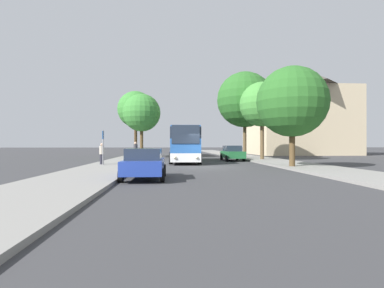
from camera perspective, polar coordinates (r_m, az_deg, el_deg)
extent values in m
plane|color=#38383A|center=(22.10, 2.84, -4.41)|extent=(300.00, 300.00, 0.00)
cube|color=gray|center=(22.36, -15.32, -4.16)|extent=(4.00, 120.00, 0.15)
cube|color=gray|center=(23.97, 19.73, -3.89)|extent=(4.00, 120.00, 0.15)
cube|color=#C6B28E|center=(54.17, 19.33, 3.83)|extent=(15.21, 14.22, 10.75)
pyramid|color=#423D38|center=(55.20, 19.32, 11.63)|extent=(15.21, 14.22, 4.27)
cube|color=silver|center=(28.32, -1.35, -2.20)|extent=(2.81, 10.21, 0.70)
cube|color=#285BA8|center=(28.30, -1.35, -0.32)|extent=(2.81, 10.21, 1.16)
cube|color=#232D3D|center=(28.32, -1.35, 1.81)|extent=(2.83, 10.01, 0.95)
cube|color=#285BA8|center=(28.34, -1.35, 2.89)|extent=(2.75, 10.01, 0.12)
cube|color=#232D3D|center=(23.22, -1.21, 1.86)|extent=(2.19, 0.14, 1.45)
sphere|color=#F4EAC1|center=(23.21, -3.31, -2.57)|extent=(0.24, 0.24, 0.24)
sphere|color=#F4EAC1|center=(23.24, 0.89, -2.57)|extent=(0.24, 0.24, 0.24)
cylinder|color=black|center=(25.30, -4.03, -2.73)|extent=(0.34, 1.01, 1.00)
cylinder|color=black|center=(25.33, 1.48, -2.73)|extent=(0.34, 1.01, 1.00)
cylinder|color=black|center=(31.37, -3.63, -2.22)|extent=(0.34, 1.01, 1.00)
cylinder|color=black|center=(31.40, 0.81, -2.22)|extent=(0.34, 1.01, 1.00)
cube|color=#238942|center=(44.17, -1.99, -1.45)|extent=(2.79, 11.76, 0.70)
cube|color=silver|center=(44.16, -1.99, -0.10)|extent=(2.79, 11.76, 1.37)
cube|color=#232D3D|center=(44.17, -1.99, 1.41)|extent=(2.80, 11.53, 0.95)
cube|color=silver|center=(44.19, -1.99, 2.10)|extent=(2.73, 11.52, 0.12)
cube|color=#232D3D|center=(38.32, -1.37, 1.41)|extent=(2.17, 0.13, 1.45)
sphere|color=#F4EAC1|center=(38.24, -2.63, -1.60)|extent=(0.24, 0.24, 0.24)
sphere|color=#F4EAC1|center=(38.37, -0.11, -1.60)|extent=(0.24, 0.24, 0.24)
cylinder|color=black|center=(40.60, -3.34, -1.74)|extent=(0.33, 1.01, 1.00)
cylinder|color=black|center=(40.79, 0.05, -1.73)|extent=(0.33, 1.01, 1.00)
cylinder|color=black|center=(47.61, -3.73, -1.50)|extent=(0.33, 1.01, 1.00)
cylinder|color=black|center=(47.76, -0.84, -1.50)|extent=(0.33, 1.01, 1.00)
cube|color=#233D9E|center=(14.55, -9.07, -4.18)|extent=(1.82, 3.99, 0.63)
cube|color=#232D3D|center=(14.36, -9.13, -1.91)|extent=(1.60, 2.08, 0.53)
cylinder|color=black|center=(15.90, -11.91, -4.97)|extent=(0.20, 0.62, 0.62)
cylinder|color=black|center=(15.75, -5.38, -5.02)|extent=(0.20, 0.62, 0.62)
cylinder|color=black|center=(13.47, -13.39, -5.85)|extent=(0.20, 0.62, 0.62)
cylinder|color=black|center=(13.29, -5.67, -5.93)|extent=(0.20, 0.62, 0.62)
cube|color=#236B38|center=(30.84, 7.69, -1.99)|extent=(1.79, 4.41, 0.67)
cube|color=#232D3D|center=(30.99, 7.62, -0.83)|extent=(1.55, 2.30, 0.58)
cylinder|color=black|center=(29.74, 9.89, -2.70)|extent=(0.21, 0.62, 0.62)
cylinder|color=black|center=(29.34, 6.64, -2.74)|extent=(0.21, 0.62, 0.62)
cylinder|color=black|center=(32.37, 8.65, -2.49)|extent=(0.21, 0.62, 0.62)
cylinder|color=black|center=(32.00, 5.65, -2.52)|extent=(0.21, 0.62, 0.62)
cylinder|color=gray|center=(22.80, -16.58, -0.68)|extent=(0.08, 0.08, 2.56)
cube|color=#1E56A3|center=(22.81, -16.58, 1.66)|extent=(0.03, 0.45, 0.60)
cylinder|color=#23232D|center=(27.10, -10.71, -2.42)|extent=(0.30, 0.30, 0.83)
cylinder|color=#333338|center=(27.08, -10.71, -0.81)|extent=(0.36, 0.36, 0.69)
sphere|color=tan|center=(27.07, -10.71, 0.16)|extent=(0.22, 0.22, 0.22)
cylinder|color=#23232D|center=(23.88, -16.80, -2.80)|extent=(0.30, 0.30, 0.77)
cylinder|color=#B2A899|center=(23.86, -16.80, -1.11)|extent=(0.36, 0.36, 0.64)
sphere|color=tan|center=(23.85, -16.80, -0.09)|extent=(0.21, 0.21, 0.21)
cylinder|color=#47331E|center=(40.76, -10.68, 0.90)|extent=(0.40, 0.40, 4.44)
sphere|color=#387F33|center=(41.03, -10.68, 6.53)|extent=(4.83, 4.83, 4.83)
cylinder|color=#513D23|center=(37.68, -9.58, 0.43)|extent=(0.40, 0.40, 3.72)
sphere|color=#387F33|center=(37.89, -9.58, 5.90)|extent=(4.69, 4.69, 4.69)
cylinder|color=#513D23|center=(22.00, 18.53, -0.57)|extent=(0.40, 0.40, 2.66)
sphere|color=#286023|center=(22.21, 18.52, 7.65)|extent=(4.92, 4.92, 4.92)
cylinder|color=brown|center=(31.89, 13.20, 0.74)|extent=(0.40, 0.40, 3.95)
sphere|color=#428938|center=(32.16, 13.20, 7.38)|extent=(4.65, 4.65, 4.65)
cylinder|color=brown|center=(35.61, 10.01, 0.96)|extent=(0.40, 0.40, 4.34)
sphere|color=#286023|center=(35.99, 10.01, 8.31)|extent=(6.50, 6.50, 6.50)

